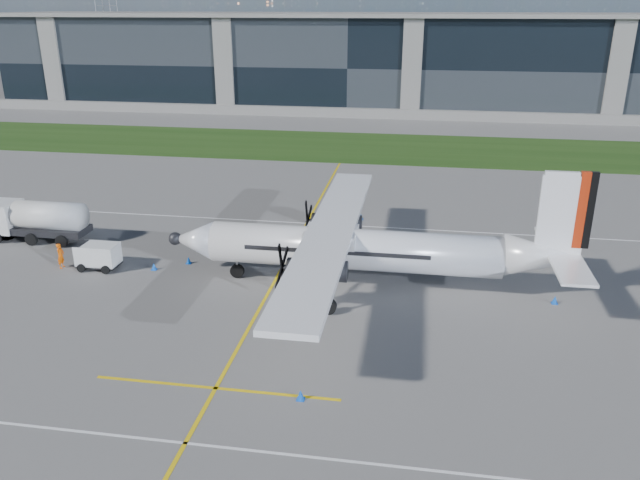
{
  "coord_description": "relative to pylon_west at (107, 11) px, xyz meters",
  "views": [
    {
      "loc": [
        11.91,
        -29.97,
        17.06
      ],
      "look_at": [
        6.19,
        5.25,
        3.49
      ],
      "focal_mm": 35.0,
      "sensor_mm": 36.0,
      "label": 1
    }
  ],
  "objects": [
    {
      "name": "fuel_tanker_truck",
      "position": [
        62.73,
        -139.04,
        -13.46
      ],
      "size": [
        8.22,
        2.67,
        3.08
      ],
      "primitive_type": null,
      "color": "silver",
      "rests_on": "ground"
    },
    {
      "name": "ground",
      "position": [
        80.0,
        -110.0,
        -15.0
      ],
      "size": [
        400.0,
        400.0,
        0.0
      ],
      "primitive_type": "plane",
      "color": "slate",
      "rests_on": "ground"
    },
    {
      "name": "safety_cone_nose_stbd",
      "position": [
        76.37,
        -141.72,
        -14.75
      ],
      "size": [
        0.36,
        0.36,
        0.5
      ],
      "primitive_type": "cone",
      "color": "blue",
      "rests_on": "ground"
    },
    {
      "name": "ground_crew_person",
      "position": [
        68.0,
        -143.8,
        -13.99
      ],
      "size": [
        0.59,
        0.82,
        2.01
      ],
      "primitive_type": "imported",
      "rotation": [
        0.0,
        0.0,
        1.56
      ],
      "color": "#F25907",
      "rests_on": "ground"
    },
    {
      "name": "terminal_building",
      "position": [
        80.0,
        -70.0,
        -7.5
      ],
      "size": [
        120.0,
        20.0,
        15.0
      ],
      "primitive_type": "cube",
      "color": "black",
      "rests_on": "ground"
    },
    {
      "name": "grass_strip",
      "position": [
        80.0,
        -102.0,
        -14.98
      ],
      "size": [
        400.0,
        18.0,
        0.04
      ],
      "primitive_type": "cube",
      "color": "#1C3C10",
      "rests_on": "ground"
    },
    {
      "name": "safety_cone_portwing",
      "position": [
        87.15,
        -156.23,
        -14.75
      ],
      "size": [
        0.36,
        0.36,
        0.5
      ],
      "primitive_type": "cone",
      "color": "blue",
      "rests_on": "ground"
    },
    {
      "name": "baggage_tug",
      "position": [
        70.61,
        -143.51,
        -14.12
      ],
      "size": [
        2.93,
        1.76,
        1.76
      ],
      "primitive_type": null,
      "color": "silver",
      "rests_on": "ground"
    },
    {
      "name": "tree_line",
      "position": [
        80.0,
        -10.0,
        -12.0
      ],
      "size": [
        400.0,
        6.0,
        6.0
      ],
      "primitive_type": "cube",
      "color": "black",
      "rests_on": "ground"
    },
    {
      "name": "yellow_taxiway_centerline",
      "position": [
        83.0,
        -140.0,
        -14.99
      ],
      "size": [
        0.2,
        70.0,
        0.01
      ],
      "primitive_type": "cube",
      "color": "yellow",
      "rests_on": "ground"
    },
    {
      "name": "pylon_west",
      "position": [
        0.0,
        0.0,
        0.0
      ],
      "size": [
        9.0,
        4.6,
        30.0
      ],
      "primitive_type": null,
      "color": "gray",
      "rests_on": "ground"
    },
    {
      "name": "safety_cone_stbdwing",
      "position": [
        87.35,
        -130.28,
        -14.75
      ],
      "size": [
        0.36,
        0.36,
        0.5
      ],
      "primitive_type": "cone",
      "color": "blue",
      "rests_on": "ground"
    },
    {
      "name": "turboprop_aircraft",
      "position": [
        89.09,
        -143.45,
        -10.95
      ],
      "size": [
        26.05,
        27.01,
        8.1
      ],
      "primitive_type": null,
      "color": "white",
      "rests_on": "ground"
    },
    {
      "name": "safety_cone_tail",
      "position": [
        100.53,
        -144.12,
        -14.75
      ],
      "size": [
        0.36,
        0.36,
        0.5
      ],
      "primitive_type": "cone",
      "color": "blue",
      "rests_on": "ground"
    },
    {
      "name": "safety_cone_fwd",
      "position": [
        74.42,
        -143.14,
        -14.75
      ],
      "size": [
        0.36,
        0.36,
        0.5
      ],
      "primitive_type": "cone",
      "color": "blue",
      "rests_on": "ground"
    }
  ]
}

